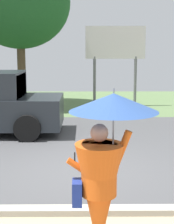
# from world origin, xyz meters

# --- Properties ---
(ground_plane) EXTENTS (40.00, 22.00, 0.20)m
(ground_plane) POSITION_xyz_m (0.00, 2.95, -0.05)
(ground_plane) COLOR #4C4C4F
(monk_pedestrian) EXTENTS (1.11, 1.08, 2.13)m
(monk_pedestrian) POSITION_xyz_m (0.27, -3.13, 1.13)
(monk_pedestrian) COLOR #E55B19
(monk_pedestrian) RESTS_ON ground_plane
(roadside_billboard) EXTENTS (2.60, 0.12, 3.50)m
(roadside_billboard) POSITION_xyz_m (1.41, 8.58, 2.55)
(roadside_billboard) COLOR slate
(roadside_billboard) RESTS_ON ground_plane
(tree_left_far) EXTENTS (4.35, 4.35, 6.48)m
(tree_left_far) POSITION_xyz_m (-2.71, 8.68, 4.48)
(tree_left_far) COLOR brown
(tree_left_far) RESTS_ON ground_plane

